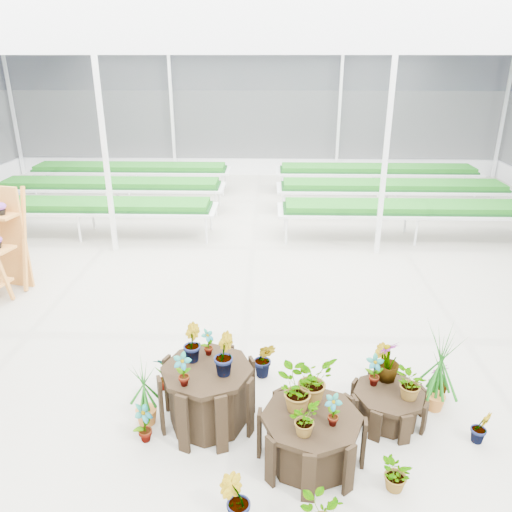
{
  "coord_description": "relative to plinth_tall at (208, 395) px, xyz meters",
  "views": [
    {
      "loc": [
        0.55,
        -6.66,
        4.2
      ],
      "look_at": [
        0.35,
        0.51,
        1.3
      ],
      "focal_mm": 35.0,
      "sensor_mm": 36.0,
      "label": 1
    }
  ],
  "objects": [
    {
      "name": "ground_plane",
      "position": [
        0.17,
        1.73,
        -0.39
      ],
      "size": [
        24.0,
        24.0,
        0.0
      ],
      "primitive_type": "plane",
      "color": "gray",
      "rests_on": "ground"
    },
    {
      "name": "steel_frame",
      "position": [
        0.17,
        1.73,
        1.86
      ],
      "size": [
        18.0,
        24.0,
        4.5
      ],
      "primitive_type": null,
      "color": "silver",
      "rests_on": "ground"
    },
    {
      "name": "greenhouse_shell",
      "position": [
        0.17,
        1.73,
        1.86
      ],
      "size": [
        18.0,
        24.0,
        4.5
      ],
      "primitive_type": null,
      "color": "white",
      "rests_on": "ground"
    },
    {
      "name": "plinth_mid",
      "position": [
        1.2,
        -0.6,
        -0.09
      ],
      "size": [
        1.26,
        1.26,
        0.6
      ],
      "primitive_type": "cylinder",
      "rotation": [
        0.0,
        0.0,
        -0.11
      ],
      "color": "black",
      "rests_on": "ground"
    },
    {
      "name": "plinth_low",
      "position": [
        2.2,
        0.1,
        -0.19
      ],
      "size": [
        1.08,
        1.08,
        0.4
      ],
      "primitive_type": "cylinder",
      "rotation": [
        0.0,
        0.0,
        0.25
      ],
      "color": "black",
      "rests_on": "ground"
    },
    {
      "name": "nursery_benches",
      "position": [
        0.17,
        8.93,
        0.03
      ],
      "size": [
        16.0,
        7.0,
        0.84
      ],
      "primitive_type": null,
      "color": "silver",
      "rests_on": "ground"
    },
    {
      "name": "plinth_tall",
      "position": [
        0.0,
        0.0,
        0.0
      ],
      "size": [
        1.48,
        1.48,
        0.77
      ],
      "primitive_type": "cylinder",
      "rotation": [
        0.0,
        0.0,
        0.39
      ],
      "color": "black",
      "rests_on": "ground"
    },
    {
      "name": "nursery_plants",
      "position": [
        1.22,
        -0.09,
        0.18
      ],
      "size": [
        4.29,
        2.91,
        1.32
      ],
      "color": "#165915",
      "rests_on": "ground"
    }
  ]
}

